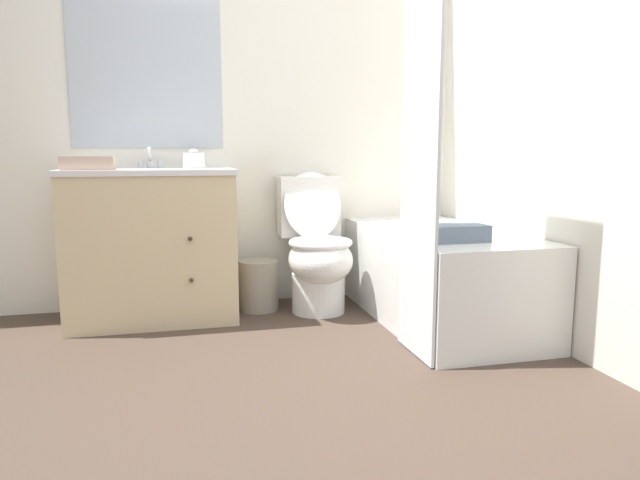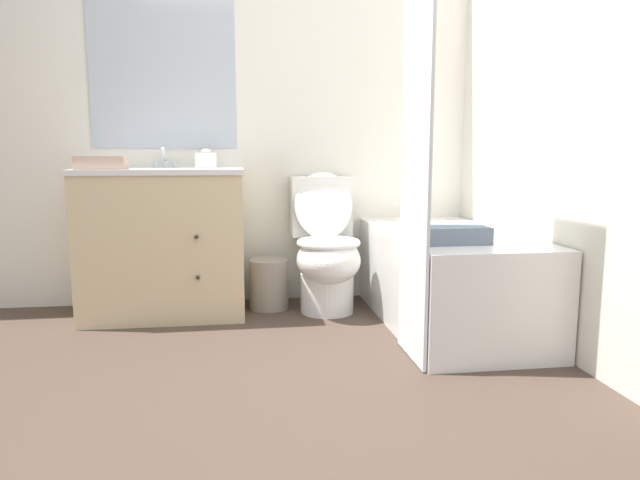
{
  "view_description": "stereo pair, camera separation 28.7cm",
  "coord_description": "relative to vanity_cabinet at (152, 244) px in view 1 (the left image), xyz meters",
  "views": [
    {
      "loc": [
        -0.58,
        -2.04,
        0.95
      ],
      "look_at": [
        0.11,
        0.71,
        0.52
      ],
      "focal_mm": 32.0,
      "sensor_mm": 36.0,
      "label": 1
    },
    {
      "loc": [
        -0.3,
        -2.09,
        0.95
      ],
      "look_at": [
        0.11,
        0.71,
        0.52
      ],
      "focal_mm": 32.0,
      "sensor_mm": 36.0,
      "label": 2
    }
  ],
  "objects": [
    {
      "name": "wall_back",
      "position": [
        0.73,
        0.3,
        0.81
      ],
      "size": [
        8.0,
        0.06,
        2.5
      ],
      "color": "white",
      "rests_on": "ground_plane"
    },
    {
      "name": "hand_towel_folded",
      "position": [
        -0.3,
        -0.15,
        0.46
      ],
      "size": [
        0.26,
        0.15,
        0.07
      ],
      "color": "tan",
      "rests_on": "vanity_cabinet"
    },
    {
      "name": "vanity_cabinet",
      "position": [
        0.0,
        0.0,
        0.0
      ],
      "size": [
        0.94,
        0.58,
        0.87
      ],
      "color": "beige",
      "rests_on": "ground_plane"
    },
    {
      "name": "bath_towel_folded",
      "position": [
        1.45,
        -0.83,
        0.13
      ],
      "size": [
        0.33,
        0.19,
        0.08
      ],
      "color": "slate",
      "rests_on": "bathtub"
    },
    {
      "name": "bathtub",
      "position": [
        1.58,
        -0.44,
        -0.18
      ],
      "size": [
        0.68,
        1.42,
        0.53
      ],
      "color": "white",
      "rests_on": "ground_plane"
    },
    {
      "name": "tissue_box",
      "position": [
        0.25,
        0.11,
        0.47
      ],
      "size": [
        0.12,
        0.12,
        0.11
      ],
      "color": "white",
      "rests_on": "vanity_cabinet"
    },
    {
      "name": "wastebasket",
      "position": [
        0.61,
        0.04,
        -0.29
      ],
      "size": [
        0.24,
        0.24,
        0.31
      ],
      "color": "gray",
      "rests_on": "ground_plane"
    },
    {
      "name": "sink_faucet",
      "position": [
        -0.0,
        0.18,
        0.46
      ],
      "size": [
        0.14,
        0.12,
        0.12
      ],
      "color": "silver",
      "rests_on": "vanity_cabinet"
    },
    {
      "name": "toilet",
      "position": [
        0.95,
        -0.06,
        -0.07
      ],
      "size": [
        0.38,
        0.62,
        0.84
      ],
      "color": "white",
      "rests_on": "ground_plane"
    },
    {
      "name": "ground_plane",
      "position": [
        0.73,
        -1.31,
        -0.44
      ],
      "size": [
        14.0,
        14.0,
        0.0
      ],
      "primitive_type": "plane",
      "color": "#47382D"
    },
    {
      "name": "shower_curtain",
      "position": [
        1.22,
        -0.93,
        0.58
      ],
      "size": [
        0.02,
        0.4,
        2.03
      ],
      "color": "white",
      "rests_on": "ground_plane"
    },
    {
      "name": "wall_right",
      "position": [
        1.96,
        -0.52,
        0.81
      ],
      "size": [
        0.05,
        2.59,
        2.5
      ],
      "color": "white",
      "rests_on": "ground_plane"
    }
  ]
}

